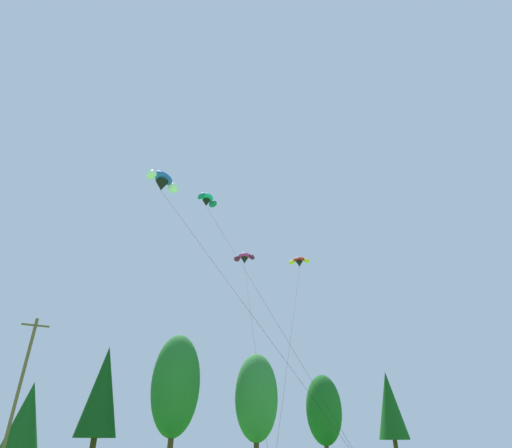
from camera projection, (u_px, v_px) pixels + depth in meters
treeline_tree_c at (26, 415)px, 40.49m from camera, size 3.46×3.46×8.44m
treeline_tree_d at (102, 390)px, 45.21m from camera, size 4.42×4.42×12.82m
treeline_tree_e at (176, 384)px, 49.81m from camera, size 5.92×5.92×15.26m
treeline_tree_f at (256, 397)px, 50.78m from camera, size 5.37×5.37×13.22m
treeline_tree_g at (324, 409)px, 56.54m from camera, size 4.94×4.94×11.62m
treeline_tree_h at (390, 405)px, 61.11m from camera, size 4.41×4.41×12.76m
utility_pole at (18, 391)px, 32.49m from camera, size 2.20×0.26×12.38m
parafoil_kite_high_magenta at (244, 258)px, 40.75m from camera, size 6.68×16.70×18.60m
parafoil_kite_mid_blue_white at (163, 182)px, 31.00m from camera, size 10.33×10.58×19.61m
parafoil_kite_far_red_yellow at (299, 262)px, 40.11m from camera, size 11.35×13.80×17.97m
parafoil_kite_low_teal at (207, 200)px, 41.47m from camera, size 4.00×18.20×23.81m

